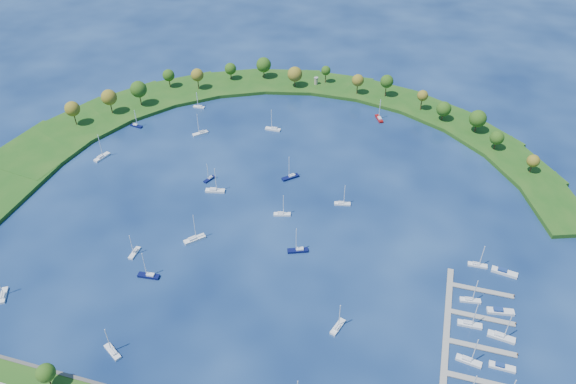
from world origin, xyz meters
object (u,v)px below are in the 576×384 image
(moored_boat_16, at_px, (282,214))
(moored_boat_1, at_px, (3,295))
(moored_boat_9, at_px, (112,351))
(docked_boat_10, at_px, (478,264))
(docked_boat_7, at_px, (501,336))
(harbor_tower, at_px, (316,81))
(moored_boat_14, at_px, (200,133))
(dock_system, at_px, (468,361))
(moored_boat_2, at_px, (194,239))
(moored_boat_5, at_px, (291,177))
(moored_boat_15, at_px, (379,118))
(moored_boat_7, at_px, (273,129))
(moored_boat_4, at_px, (209,178))
(moored_boat_13, at_px, (136,125))
(docked_boat_9, at_px, (500,311))
(moored_boat_0, at_px, (298,250))
(moored_boat_6, at_px, (134,252))
(moored_boat_17, at_px, (199,106))
(moored_boat_12, at_px, (338,326))
(moored_boat_10, at_px, (215,190))
(docked_boat_5, at_px, (502,367))
(moored_boat_18, at_px, (102,157))
(moored_boat_3, at_px, (342,203))
(moored_boat_11, at_px, (149,275))
(docked_boat_6, at_px, (470,324))
(docked_boat_8, at_px, (470,300))
(docked_boat_11, at_px, (504,272))

(moored_boat_16, bearing_deg, moored_boat_1, -155.32)
(moored_boat_9, height_order, docked_boat_10, moored_boat_9)
(moored_boat_1, distance_m, docked_boat_7, 178.97)
(harbor_tower, height_order, moored_boat_14, moored_boat_14)
(harbor_tower, relative_size, dock_system, 0.05)
(moored_boat_2, relative_size, moored_boat_5, 1.08)
(moored_boat_16, bearing_deg, moored_boat_15, 57.36)
(moored_boat_7, bearing_deg, moored_boat_4, 73.62)
(moored_boat_13, height_order, docked_boat_9, moored_boat_13)
(moored_boat_0, bearing_deg, harbor_tower, -100.74)
(moored_boat_6, relative_size, moored_boat_16, 0.95)
(harbor_tower, height_order, moored_boat_17, moored_boat_17)
(moored_boat_9, bearing_deg, moored_boat_12, -125.68)
(moored_boat_10, distance_m, docked_boat_5, 139.09)
(moored_boat_16, distance_m, moored_boat_18, 100.74)
(docked_boat_9, bearing_deg, moored_boat_14, 142.55)
(moored_boat_1, xyz_separation_m, moored_boat_16, (85.86, 72.66, -0.01))
(moored_boat_6, distance_m, moored_boat_13, 100.58)
(moored_boat_17, bearing_deg, docked_boat_7, 142.04)
(moored_boat_10, bearing_deg, moored_boat_6, -121.04)
(moored_boat_3, xyz_separation_m, moored_boat_11, (-62.65, -63.44, 0.05))
(docked_boat_5, xyz_separation_m, docked_boat_10, (-8.04, 45.42, 0.25))
(harbor_tower, distance_m, moored_boat_5, 95.19)
(moored_boat_4, xyz_separation_m, moored_boat_5, (36.63, 11.87, 0.07))
(moored_boat_10, distance_m, docked_boat_6, 123.49)
(moored_boat_16, xyz_separation_m, docked_boat_10, (82.34, -8.44, -0.00))
(moored_boat_3, bearing_deg, moored_boat_13, 152.05)
(moored_boat_18, distance_m, docked_boat_6, 187.85)
(moored_boat_7, bearing_deg, moored_boat_3, 133.59)
(moored_boat_0, height_order, docked_boat_10, moored_boat_0)
(moored_boat_3, relative_size, moored_boat_13, 1.03)
(moored_boat_18, height_order, docked_boat_8, moored_boat_18)
(moored_boat_0, relative_size, docked_boat_11, 1.23)
(moored_boat_12, relative_size, moored_boat_13, 1.10)
(moored_boat_17, distance_m, docked_boat_9, 196.11)
(moored_boat_1, relative_size, docked_boat_9, 1.17)
(moored_boat_14, bearing_deg, moored_boat_0, 89.99)
(moored_boat_14, distance_m, docked_boat_5, 184.40)
(moored_boat_16, bearing_deg, moored_boat_12, -71.41)
(moored_boat_11, height_order, docked_boat_11, moored_boat_11)
(moored_boat_5, xyz_separation_m, moored_boat_16, (3.80, -27.19, -0.04))
(harbor_tower, height_order, moored_boat_0, moored_boat_0)
(moored_boat_0, xyz_separation_m, moored_boat_13, (-110.02, 69.52, -0.05))
(moored_boat_9, distance_m, moored_boat_17, 166.40)
(moored_boat_4, distance_m, docked_boat_9, 138.47)
(dock_system, distance_m, docked_boat_11, 46.45)
(moored_boat_9, height_order, docked_boat_8, moored_boat_9)
(moored_boat_7, bearing_deg, moored_boat_5, 118.59)
(dock_system, xyz_separation_m, docked_boat_8, (0.24, 26.69, 0.53))
(moored_boat_3, relative_size, moored_boat_7, 0.87)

